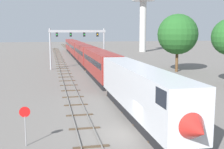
# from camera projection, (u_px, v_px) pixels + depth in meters

# --- Properties ---
(ground_plane) EXTENTS (400.00, 400.00, 0.00)m
(ground_plane) POSITION_uv_depth(u_px,v_px,m) (131.00, 134.00, 23.14)
(ground_plane) COLOR slate
(track_main) EXTENTS (2.60, 200.00, 0.16)m
(track_main) POSITION_uv_depth(u_px,v_px,m) (80.00, 60.00, 81.57)
(track_main) COLOR slate
(track_main) RESTS_ON ground
(track_near) EXTENTS (2.60, 160.00, 0.16)m
(track_near) POSITION_uv_depth(u_px,v_px,m) (63.00, 70.00, 61.09)
(track_near) COLOR slate
(track_near) RESTS_ON ground
(passenger_train) EXTENTS (3.04, 109.54, 4.80)m
(passenger_train) POSITION_uv_depth(u_px,v_px,m) (84.00, 54.00, 70.07)
(passenger_train) COLOR silver
(passenger_train) RESTS_ON ground
(signal_gantry) EXTENTS (12.10, 0.49, 8.65)m
(signal_gantry) POSITION_uv_depth(u_px,v_px,m) (78.00, 39.00, 62.02)
(signal_gantry) COLOR #999BA0
(signal_gantry) RESTS_ON ground
(water_tower) EXTENTS (9.06, 9.06, 25.30)m
(water_tower) POSITION_uv_depth(u_px,v_px,m) (143.00, 1.00, 111.96)
(water_tower) COLOR beige
(water_tower) RESTS_ON ground
(stop_sign) EXTENTS (0.76, 0.08, 2.88)m
(stop_sign) POSITION_uv_depth(u_px,v_px,m) (25.00, 121.00, 20.48)
(stop_sign) COLOR gray
(stop_sign) RESTS_ON ground
(trackside_tree_left) EXTENTS (7.95, 7.95, 11.45)m
(trackside_tree_left) POSITION_uv_depth(u_px,v_px,m) (178.00, 34.00, 57.38)
(trackside_tree_left) COLOR brown
(trackside_tree_left) RESTS_ON ground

